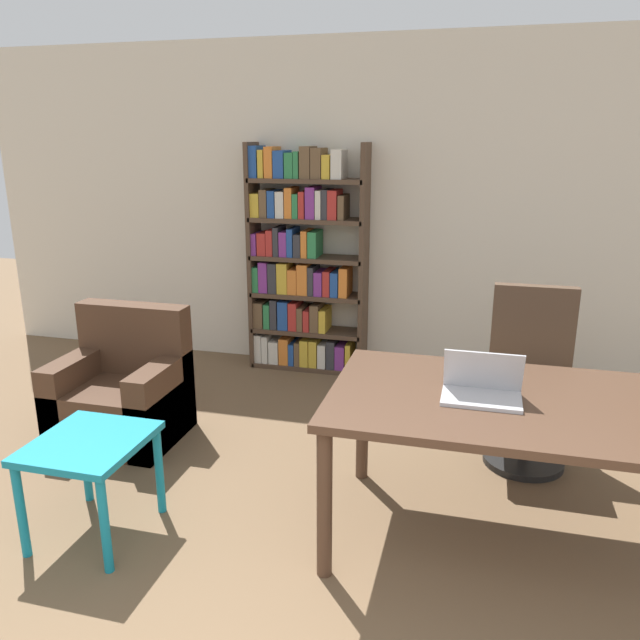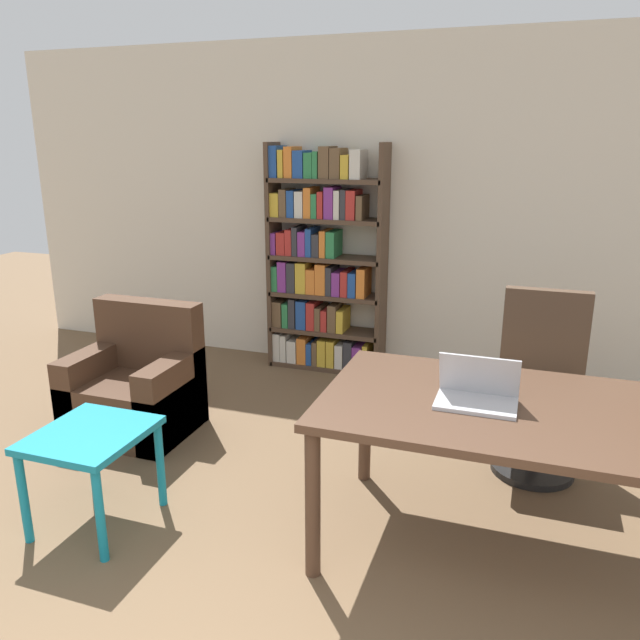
{
  "view_description": "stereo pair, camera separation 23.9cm",
  "coord_description": "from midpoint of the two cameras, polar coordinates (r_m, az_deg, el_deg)",
  "views": [
    {
      "loc": [
        0.43,
        -0.58,
        1.92
      ],
      "look_at": [
        -0.36,
        2.41,
        1.02
      ],
      "focal_mm": 35.0,
      "sensor_mm": 36.0,
      "label": 1
    },
    {
      "loc": [
        0.66,
        -0.51,
        1.92
      ],
      "look_at": [
        -0.36,
        2.41,
        1.02
      ],
      "focal_mm": 35.0,
      "sensor_mm": 36.0,
      "label": 2
    }
  ],
  "objects": [
    {
      "name": "laptop",
      "position": [
        2.94,
        16.46,
        -6.47
      ],
      "size": [
        0.36,
        0.23,
        0.23
      ],
      "color": "#B2B2B7",
      "rests_on": "desk"
    },
    {
      "name": "wall_back",
      "position": [
        5.14,
        13.15,
        9.48
      ],
      "size": [
        8.0,
        0.06,
        2.7
      ],
      "color": "beige",
      "rests_on": "ground_plane"
    },
    {
      "name": "desk",
      "position": [
        3.02,
        19.49,
        -8.9
      ],
      "size": [
        1.74,
        1.01,
        0.77
      ],
      "color": "#4C3323",
      "rests_on": "ground_plane"
    },
    {
      "name": "armchair",
      "position": [
        4.38,
        -14.98,
        -6.19
      ],
      "size": [
        0.77,
        0.64,
        0.86
      ],
      "color": "#472D1E",
      "rests_on": "ground_plane"
    },
    {
      "name": "bookshelf",
      "position": [
        5.23,
        1.32,
        5.08
      ],
      "size": [
        0.99,
        0.28,
        1.89
      ],
      "color": "#4C3828",
      "rests_on": "ground_plane"
    },
    {
      "name": "side_table_blue",
      "position": [
        3.35,
        -18.23,
        -10.99
      ],
      "size": [
        0.52,
        0.57,
        0.52
      ],
      "color": "teal",
      "rests_on": "ground_plane"
    },
    {
      "name": "office_chair",
      "position": [
        3.96,
        21.12,
        -5.89
      ],
      "size": [
        0.52,
        0.52,
        1.07
      ],
      "color": "black",
      "rests_on": "ground_plane"
    }
  ]
}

